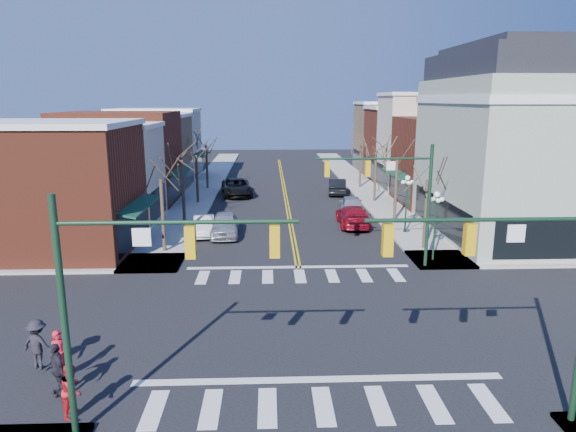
{
  "coord_description": "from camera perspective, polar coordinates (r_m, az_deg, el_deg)",
  "views": [
    {
      "loc": [
        -1.7,
        -20.84,
        9.62
      ],
      "look_at": [
        -0.56,
        9.05,
        2.8
      ],
      "focal_mm": 32.0,
      "sensor_mm": 36.0,
      "label": 1
    }
  ],
  "objects": [
    {
      "name": "car_left_near",
      "position": [
        37.16,
        -7.06,
        -0.92
      ],
      "size": [
        2.21,
        5.03,
        1.69
      ],
      "primitive_type": "imported",
      "rotation": [
        0.0,
        0.0,
        0.04
      ],
      "color": "#BBBBC0",
      "rests_on": "ground"
    },
    {
      "name": "bldg_right_stucco",
      "position": [
        57.19,
        15.47,
        7.75
      ],
      "size": [
        10.0,
        7.0,
        10.0
      ],
      "primitive_type": "cube",
      "color": "beige",
      "rests_on": "ground"
    },
    {
      "name": "bldg_left_stucco_b",
      "position": [
        66.04,
        -14.37,
        7.65
      ],
      "size": [
        10.0,
        8.0,
        8.2
      ],
      "primitive_type": "cube",
      "color": "beige",
      "rests_on": "ground"
    },
    {
      "name": "car_right_near",
      "position": [
        40.02,
        7.21,
        0.02
      ],
      "size": [
        2.4,
        5.6,
        1.61
      ],
      "primitive_type": "imported",
      "rotation": [
        0.0,
        0.0,
        3.11
      ],
      "color": "maroon",
      "rests_on": "ground"
    },
    {
      "name": "bldg_left_brick_b",
      "position": [
        50.56,
        -18.12,
        6.11
      ],
      "size": [
        10.0,
        9.0,
        8.5
      ],
      "primitive_type": "cube",
      "color": "maroon",
      "rests_on": "ground"
    },
    {
      "name": "tree_right_b",
      "position": [
        41.7,
        11.88,
        2.86
      ],
      "size": [
        0.24,
        0.24,
        5.18
      ],
      "primitive_type": "cylinder",
      "color": "#382B21",
      "rests_on": "ground"
    },
    {
      "name": "traffic_mast_near_right",
      "position": [
        16.04,
        24.95,
        -6.22
      ],
      "size": [
        6.6,
        0.28,
        7.2
      ],
      "color": "#14331E",
      "rests_on": "ground"
    },
    {
      "name": "tree_left_d",
      "position": [
        56.7,
        -9.0,
        5.42
      ],
      "size": [
        0.24,
        0.24,
        4.9
      ],
      "primitive_type": "cylinder",
      "color": "#382B21",
      "rests_on": "ground"
    },
    {
      "name": "bldg_left_stucco_a",
      "position": [
        43.04,
        -20.92,
        4.16
      ],
      "size": [
        10.0,
        7.0,
        7.5
      ],
      "primitive_type": "cube",
      "color": "beige",
      "rests_on": "ground"
    },
    {
      "name": "tree_right_a",
      "position": [
        34.19,
        15.05,
        0.05
      ],
      "size": [
        0.24,
        0.24,
        4.62
      ],
      "primitive_type": "cylinder",
      "color": "#382B21",
      "rests_on": "ground"
    },
    {
      "name": "tree_right_d",
      "position": [
        57.19,
        8.04,
        5.55
      ],
      "size": [
        0.24,
        0.24,
        4.97
      ],
      "primitive_type": "cylinder",
      "color": "#382B21",
      "rests_on": "ground"
    },
    {
      "name": "tree_left_a",
      "position": [
        33.33,
        -13.73,
        -0.07
      ],
      "size": [
        0.24,
        0.24,
        4.76
      ],
      "primitive_type": "cylinder",
      "color": "#382B21",
      "rests_on": "ground"
    },
    {
      "name": "pedestrian_red_a",
      "position": [
        20.0,
        -24.04,
        -13.83
      ],
      "size": [
        0.74,
        0.72,
        1.72
      ],
      "primitive_type": "imported",
      "rotation": [
        0.0,
        0.0,
        0.72
      ],
      "color": "red",
      "rests_on": "sidewalk_left"
    },
    {
      "name": "sidewalk_right",
      "position": [
        43.22,
        11.86,
        -0.19
      ],
      "size": [
        3.5,
        70.0,
        0.15
      ],
      "primitive_type": "cube",
      "color": "#9E9B93",
      "rests_on": "ground"
    },
    {
      "name": "car_left_far",
      "position": [
        52.63,
        -5.71,
        3.19
      ],
      "size": [
        3.66,
        6.49,
        1.71
      ],
      "primitive_type": "imported",
      "rotation": [
        0.0,
        0.0,
        0.14
      ],
      "color": "black",
      "rests_on": "ground"
    },
    {
      "name": "traffic_mast_near_left",
      "position": [
        14.82,
        -17.24,
        -7.1
      ],
      "size": [
        6.6,
        0.28,
        7.2
      ],
      "color": "#14331E",
      "rests_on": "ground"
    },
    {
      "name": "tree_left_b",
      "position": [
        41.02,
        -11.57,
        2.61
      ],
      "size": [
        0.24,
        0.24,
        5.04
      ],
      "primitive_type": "cylinder",
      "color": "#382B21",
      "rests_on": "ground"
    },
    {
      "name": "bldg_left_brick_a",
      "position": [
        35.84,
        -24.83,
        2.63
      ],
      "size": [
        10.0,
        8.5,
        8.0
      ],
      "primitive_type": "cube",
      "color": "maroon",
      "rests_on": "ground"
    },
    {
      "name": "car_right_mid",
      "position": [
        44.21,
        7.03,
        1.27
      ],
      "size": [
        2.22,
        4.96,
        1.65
      ],
      "primitive_type": "imported",
      "rotation": [
        0.0,
        0.0,
        3.09
      ],
      "color": "#BCBDC1",
      "rests_on": "ground"
    },
    {
      "name": "pedestrian_red_b",
      "position": [
        17.73,
        -22.87,
        -17.37
      ],
      "size": [
        0.64,
        0.82,
        1.68
      ],
      "primitive_type": "imported",
      "rotation": [
        0.0,
        0.0,
        1.56
      ],
      "color": "red",
      "rests_on": "sidewalk_left"
    },
    {
      "name": "pedestrian_dark_a",
      "position": [
        18.99,
        -24.3,
        -15.22
      ],
      "size": [
        1.01,
        1.08,
        1.79
      ],
      "primitive_type": "imported",
      "rotation": [
        0.0,
        0.0,
        -0.87
      ],
      "color": "#212029",
      "rests_on": "sidewalk_left"
    },
    {
      "name": "sidewalk_left",
      "position": [
        42.53,
        -11.67,
        -0.4
      ],
      "size": [
        3.5,
        70.0,
        0.15
      ],
      "primitive_type": "cube",
      "color": "#9E9B93",
      "rests_on": "ground"
    },
    {
      "name": "bldg_left_tan",
      "position": [
        58.53,
        -15.93,
        6.74
      ],
      "size": [
        10.0,
        7.5,
        7.8
      ],
      "primitive_type": "cube",
      "color": "#997A54",
      "rests_on": "ground"
    },
    {
      "name": "bldg_right_brick_a",
      "position": [
        49.98,
        18.05,
        5.76
      ],
      "size": [
        10.0,
        8.5,
        8.0
      ],
      "primitive_type": "cube",
      "color": "maroon",
      "rests_on": "ground"
    },
    {
      "name": "tree_right_c",
      "position": [
        49.42,
        9.66,
        4.28
      ],
      "size": [
        0.24,
        0.24,
        4.83
      ],
      "primitive_type": "cylinder",
      "color": "#382B21",
      "rests_on": "ground"
    },
    {
      "name": "tree_left_c",
      "position": [
        48.86,
        -10.07,
        4.0
      ],
      "size": [
        0.24,
        0.24,
        4.55
      ],
      "primitive_type": "cylinder",
      "color": "#382B21",
      "rests_on": "ground"
    },
    {
      "name": "pedestrian_dark_b",
      "position": [
        20.9,
        -26.03,
        -12.67
      ],
      "size": [
        1.33,
        0.97,
        1.84
      ],
      "primitive_type": "imported",
      "rotation": [
        0.0,
        0.0,
        2.88
      ],
      "color": "black",
      "rests_on": "sidewalk_left"
    },
    {
      "name": "car_left_mid",
      "position": [
        37.61,
        -9.3,
        -1.07
      ],
      "size": [
        1.95,
        4.32,
        1.37
      ],
      "primitive_type": "imported",
      "rotation": [
        0.0,
        0.0,
        0.12
      ],
      "color": "silver",
      "rests_on": "ground"
    },
    {
      "name": "lamppost_corner",
      "position": [
        31.67,
        16.08,
        0.2
      ],
      "size": [
        0.36,
        0.36,
        4.33
      ],
      "color": "#14331E",
      "rests_on": "ground"
    },
    {
      "name": "traffic_mast_far_right",
      "position": [
        29.57,
        12.05,
        3.0
      ],
      "size": [
        6.6,
        0.28,
        7.2
      ],
      "color": "#14331E",
      "rests_on": "ground"
    },
    {
      "name": "ground",
      "position": [
        23.02,
        2.3,
        -11.87
      ],
      "size": [
        160.0,
        160.0,
        0.0
      ],
      "primitive_type": "plane",
      "color": "black",
      "rests_on": "ground"
    },
    {
      "name": "bldg_right_brick_b",
      "position": [
        64.41,
        13.43,
        7.71
      ],
      "size": [
        10.0,
        8.0,
        8.5
      ],
      "primitive_type": "cube",
      "color": "maroon",
      "rests_on": "ground"
    },
    {
      "name": "bldg_right_tan",
      "position": [
        72.11,
        11.75,
        8.5
      ],
      "size": [
        10.0,
        8.0,
        9.0
      ],
      "primitive_type": "cube",
      "color": "#997A54",
      "rests_on": "ground"
    },
    {
      "name": "lamppost_midblock",
      "position": [
        37.77,
        13.05,
        2.36
      ],
      "size": [
        0.36,
        0.36,
        4.33
      ],
      "color": "#14331E",
      "rests_on": "ground"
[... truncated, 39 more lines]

